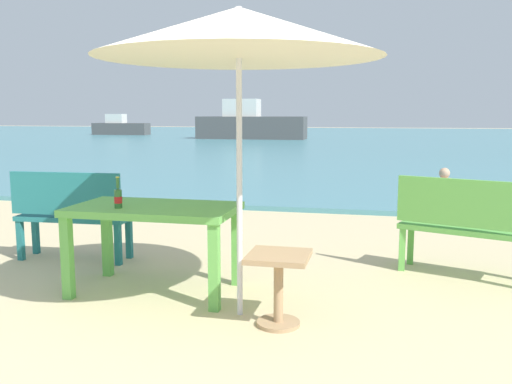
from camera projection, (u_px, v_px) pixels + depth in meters
name	position (u px, v px, depth m)	size (l,w,h in m)	color
ground_plane	(218.00, 343.00, 3.68)	(120.00, 120.00, 0.00)	beige
sea_water	(363.00, 139.00, 32.62)	(120.00, 50.00, 0.08)	teal
picnic_table_green	(154.00, 218.00, 4.66)	(1.40, 0.80, 0.76)	#60B24C
beer_bottle_amber	(118.00, 197.00, 4.52)	(0.07, 0.07, 0.26)	#2D662D
patio_umbrella	(239.00, 33.00, 3.90)	(2.10, 2.10, 2.30)	silver
side_table_wood	(279.00, 279.00, 3.94)	(0.44, 0.44, 0.54)	tan
bench_teal_center	(70.00, 210.00, 5.67)	(1.22, 0.42, 0.95)	#237275
bench_green_left	(464.00, 222.00, 5.08)	(1.25, 0.75, 0.95)	#60B24C
swimmer_person	(444.00, 180.00, 10.69)	(0.34, 0.34, 0.41)	tan
boat_fishing_trawler	(250.00, 125.00, 31.97)	(6.39, 1.74, 2.33)	#4C4C4C
boat_cargo_ship	(120.00, 127.00, 38.31)	(4.00, 1.09, 1.46)	#4C4C4C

